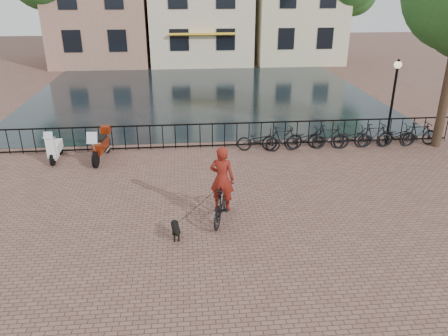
{
  "coord_description": "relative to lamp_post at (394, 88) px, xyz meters",
  "views": [
    {
      "loc": [
        -1.12,
        -8.76,
        6.26
      ],
      "look_at": [
        0.0,
        3.0,
        1.2
      ],
      "focal_mm": 35.0,
      "sensor_mm": 36.0,
      "label": 1
    }
  ],
  "objects": [
    {
      "name": "dog",
      "position": [
        -8.65,
        -6.39,
        -2.13
      ],
      "size": [
        0.33,
        0.76,
        0.49
      ],
      "rotation": [
        0.0,
        0.0,
        0.13
      ],
      "color": "black",
      "rests_on": "ground"
    },
    {
      "name": "parked_bike_7",
      "position": [
        1.25,
        -0.2,
        -1.88
      ],
      "size": [
        1.7,
        0.62,
        1.0
      ],
      "primitive_type": "imported",
      "rotation": [
        0.0,
        0.0,
        1.66
      ],
      "color": "black",
      "rests_on": "ground"
    },
    {
      "name": "lamp_post",
      "position": [
        0.0,
        0.0,
        0.0
      ],
      "size": [
        0.3,
        0.3,
        3.45
      ],
      "color": "black",
      "rests_on": "ground"
    },
    {
      "name": "canal_water",
      "position": [
        -7.2,
        9.7,
        -2.38
      ],
      "size": [
        20.0,
        20.0,
        0.0
      ],
      "primitive_type": "plane",
      "color": "black",
      "rests_on": "ground"
    },
    {
      "name": "parked_bike_4",
      "position": [
        -1.6,
        -0.2,
        -1.93
      ],
      "size": [
        1.73,
        0.63,
        0.9
      ],
      "primitive_type": "imported",
      "rotation": [
        0.0,
        0.0,
        1.59
      ],
      "color": "black",
      "rests_on": "ground"
    },
    {
      "name": "parked_bike_6",
      "position": [
        0.3,
        -0.2,
        -1.93
      ],
      "size": [
        1.76,
        0.73,
        0.9
      ],
      "primitive_type": "imported",
      "rotation": [
        0.0,
        0.0,
        1.65
      ],
      "color": "black",
      "rests_on": "ground"
    },
    {
      "name": "ground",
      "position": [
        -7.2,
        -7.6,
        -2.38
      ],
      "size": [
        100.0,
        100.0,
        0.0
      ],
      "primitive_type": "plane",
      "color": "brown",
      "rests_on": "ground"
    },
    {
      "name": "parked_bike_1",
      "position": [
        -4.45,
        -0.2,
        -1.88
      ],
      "size": [
        1.68,
        0.53,
        1.0
      ],
      "primitive_type": "imported",
      "rotation": [
        0.0,
        0.0,
        1.61
      ],
      "color": "black",
      "rests_on": "ground"
    },
    {
      "name": "railing",
      "position": [
        -7.2,
        0.4,
        -1.87
      ],
      "size": [
        20.0,
        0.05,
        1.02
      ],
      "color": "black",
      "rests_on": "ground"
    },
    {
      "name": "motorcycle",
      "position": [
        -11.48,
        -0.56,
        -1.67
      ],
      "size": [
        0.71,
        2.02,
        1.41
      ],
      "rotation": [
        0.0,
        0.0,
        -0.12
      ],
      "color": "maroon",
      "rests_on": "ground"
    },
    {
      "name": "parked_bike_0",
      "position": [
        -5.4,
        -0.2,
        -1.93
      ],
      "size": [
        1.79,
        0.89,
        0.9
      ],
      "primitive_type": "imported",
      "rotation": [
        0.0,
        0.0,
        1.4
      ],
      "color": "black",
      "rests_on": "ground"
    },
    {
      "name": "parked_bike_2",
      "position": [
        -3.5,
        -0.2,
        -1.93
      ],
      "size": [
        1.76,
        0.73,
        0.9
      ],
      "primitive_type": "imported",
      "rotation": [
        0.0,
        0.0,
        1.65
      ],
      "color": "black",
      "rests_on": "ground"
    },
    {
      "name": "scooter",
      "position": [
        -13.2,
        -0.39,
        -1.7
      ],
      "size": [
        0.43,
        1.46,
        1.35
      ],
      "rotation": [
        0.0,
        0.0,
        0.01
      ],
      "color": "white",
      "rests_on": "ground"
    },
    {
      "name": "cyclist",
      "position": [
        -7.34,
        -5.55,
        -1.39
      ],
      "size": [
        1.1,
        1.97,
        2.6
      ],
      "rotation": [
        0.0,
        0.0,
        2.83
      ],
      "color": "black",
      "rests_on": "ground"
    },
    {
      "name": "parked_bike_3",
      "position": [
        -2.55,
        -0.2,
        -1.88
      ],
      "size": [
        1.71,
        0.69,
        1.0
      ],
      "primitive_type": "imported",
      "rotation": [
        0.0,
        0.0,
        1.44
      ],
      "color": "black",
      "rests_on": "ground"
    },
    {
      "name": "parked_bike_5",
      "position": [
        -0.65,
        -0.2,
        -1.88
      ],
      "size": [
        1.68,
        0.52,
        1.0
      ],
      "primitive_type": "imported",
      "rotation": [
        0.0,
        0.0,
        1.6
      ],
      "color": "black",
      "rests_on": "ground"
    }
  ]
}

